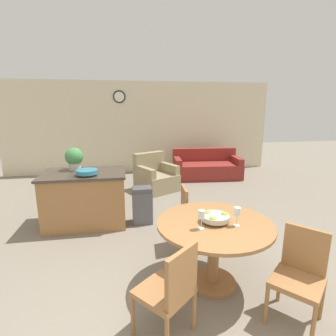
% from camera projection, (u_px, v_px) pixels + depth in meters
% --- Properties ---
extents(wall_back, '(8.00, 0.09, 2.70)m').
position_uv_depth(wall_back, '(141.00, 128.00, 7.91)').
color(wall_back, beige).
rests_on(wall_back, ground_plane).
extents(dining_table, '(1.26, 1.26, 0.75)m').
position_uv_depth(dining_table, '(214.00, 237.00, 2.86)').
color(dining_table, '#9E6B3D').
rests_on(dining_table, ground_plane).
extents(dining_chair_near_left, '(0.59, 0.59, 0.88)m').
position_uv_depth(dining_chair_near_left, '(170.00, 288.00, 2.19)').
color(dining_chair_near_left, '#9E6B3D').
rests_on(dining_chair_near_left, ground_plane).
extents(dining_chair_near_right, '(0.59, 0.59, 0.88)m').
position_uv_depth(dining_chair_near_right, '(300.00, 272.00, 2.41)').
color(dining_chair_near_right, '#9E6B3D').
rests_on(dining_chair_near_right, ground_plane).
extents(dining_chair_far_side, '(0.45, 0.45, 0.88)m').
position_uv_depth(dining_chair_far_side, '(192.00, 214.00, 3.71)').
color(dining_chair_far_side, '#9E6B3D').
rests_on(dining_chair_far_side, ground_plane).
extents(fruit_bowl, '(0.31, 0.31, 0.11)m').
position_uv_depth(fruit_bowl, '(215.00, 217.00, 2.81)').
color(fruit_bowl, '#B7B29E').
rests_on(fruit_bowl, dining_table).
extents(wine_glass_left, '(0.07, 0.07, 0.20)m').
position_uv_depth(wine_glass_left, '(202.00, 215.00, 2.64)').
color(wine_glass_left, silver).
rests_on(wine_glass_left, dining_table).
extents(wine_glass_right, '(0.07, 0.07, 0.20)m').
position_uv_depth(wine_glass_right, '(237.00, 212.00, 2.71)').
color(wine_glass_right, silver).
rests_on(wine_glass_right, dining_table).
extents(kitchen_island, '(1.36, 0.89, 0.91)m').
position_uv_depth(kitchen_island, '(86.00, 198.00, 4.44)').
color(kitchen_island, '#9E6B3D').
rests_on(kitchen_island, ground_plane).
extents(teal_bowl, '(0.33, 0.33, 0.09)m').
position_uv_depth(teal_bowl, '(87.00, 172.00, 4.14)').
color(teal_bowl, teal).
rests_on(teal_bowl, kitchen_island).
extents(potted_plant, '(0.30, 0.30, 0.38)m').
position_uv_depth(potted_plant, '(74.00, 158.00, 4.47)').
color(potted_plant, beige).
rests_on(potted_plant, kitchen_island).
extents(trash_bin, '(0.34, 0.28, 0.63)m').
position_uv_depth(trash_bin, '(142.00, 205.00, 4.51)').
color(trash_bin, '#56565B').
rests_on(trash_bin, ground_plane).
extents(couch, '(1.91, 1.09, 0.79)m').
position_uv_depth(couch, '(206.00, 168.00, 7.47)').
color(couch, maroon).
rests_on(couch, ground_plane).
extents(armchair, '(1.11, 1.12, 0.88)m').
position_uv_depth(armchair, '(155.00, 178.00, 6.31)').
color(armchair, '#998966').
rests_on(armchair, ground_plane).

